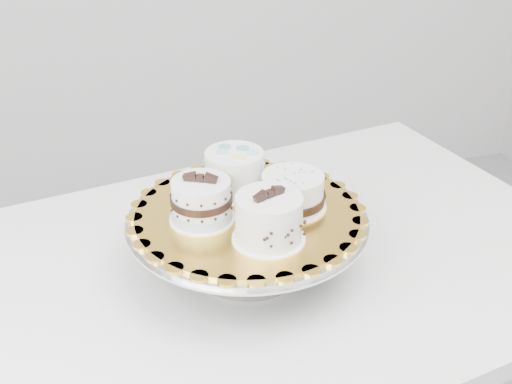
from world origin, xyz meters
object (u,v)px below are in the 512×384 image
object	(u,v)px
cake_swirl	(269,219)
cake_ribbon	(293,192)
table	(269,292)
cake_dots	(234,171)
cake_stand	(247,232)
cake_board	(247,213)
cake_banded	(202,202)

from	to	relation	value
cake_swirl	cake_ribbon	size ratio (longest dim) A/B	1.08
table	cake_dots	bearing A→B (deg)	123.75
cake_stand	cake_board	bearing A→B (deg)	180.00
table	cake_swirl	size ratio (longest dim) A/B	9.69
cake_ribbon	cake_banded	bearing A→B (deg)	-172.44
cake_board	cake_ribbon	world-z (taller)	cake_ribbon
cake_board	cake_dots	size ratio (longest dim) A/B	3.02
table	cake_dots	world-z (taller)	cake_dots
cake_board	cake_banded	world-z (taller)	cake_banded
cake_banded	cake_dots	bearing A→B (deg)	72.68
cake_banded	cake_dots	xyz separation A→B (m)	(0.08, 0.08, 0.01)
cake_banded	cake_ribbon	xyz separation A→B (m)	(0.15, -0.01, -0.00)
cake_board	cake_banded	xyz separation A→B (m)	(-0.08, 0.00, 0.03)
table	cake_dots	xyz separation A→B (m)	(-0.05, 0.05, 0.23)
cake_stand	table	bearing A→B (deg)	27.01
cake_ribbon	cake_board	bearing A→B (deg)	-174.62
table	cake_ribbon	size ratio (longest dim) A/B	10.43
cake_stand	cake_banded	size ratio (longest dim) A/B	3.14
cake_stand	cake_swirl	xyz separation A→B (m)	(0.01, -0.09, 0.07)
cake_swirl	cake_ribbon	bearing A→B (deg)	28.77
cake_dots	cake_swirl	bearing A→B (deg)	-90.04
cake_stand	cake_ribbon	distance (m)	0.10
cake_stand	cake_swirl	world-z (taller)	cake_swirl
cake_banded	cake_ribbon	size ratio (longest dim) A/B	1.05
cake_board	cake_stand	bearing A→B (deg)	0.00
table	cake_stand	world-z (taller)	cake_stand
cake_stand	cake_board	distance (m)	0.04
cake_board	cake_swirl	xyz separation A→B (m)	(0.01, -0.09, 0.04)
cake_stand	cake_dots	distance (m)	0.11
cake_board	cake_swirl	world-z (taller)	cake_swirl
cake_banded	table	bearing A→B (deg)	38.82
cake_dots	cake_ribbon	xyz separation A→B (m)	(0.08, -0.08, -0.01)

